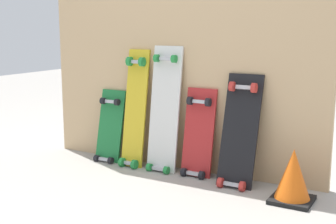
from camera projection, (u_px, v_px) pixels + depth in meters
name	position (u px, v px, depth m)	size (l,w,h in m)	color
ground_plane	(173.00, 169.00, 3.29)	(12.00, 12.00, 0.00)	#9E9991
plywood_wall_panel	(178.00, 60.00, 3.21)	(2.10, 0.04, 1.53)	tan
skateboard_green	(110.00, 131.00, 3.47)	(0.21, 0.19, 0.60)	#1E7238
skateboard_yellow	(135.00, 113.00, 3.33)	(0.17, 0.21, 0.90)	gold
skateboard_white	(164.00, 114.00, 3.22)	(0.22, 0.19, 0.93)	silver
skateboard_red	(198.00, 138.00, 3.12)	(0.21, 0.18, 0.66)	#B22626
skateboard_black	(239.00, 136.00, 2.92)	(0.23, 0.26, 0.77)	black
traffic_cone	(293.00, 176.00, 2.65)	(0.23, 0.23, 0.31)	black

